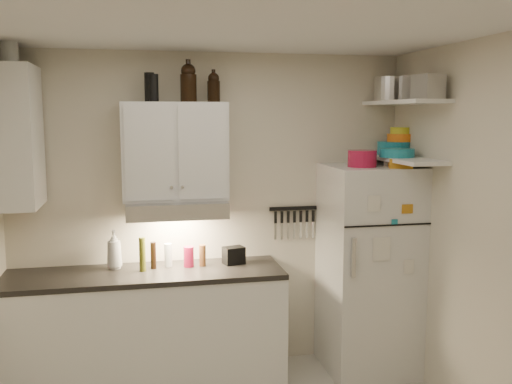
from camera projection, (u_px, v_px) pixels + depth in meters
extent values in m
cube|color=silver|center=(245.00, 20.00, 3.06)|extent=(3.20, 3.00, 0.02)
cube|color=beige|center=(211.00, 213.00, 4.70)|extent=(3.20, 0.02, 2.60)
cube|color=beige|center=(498.00, 244.00, 3.56)|extent=(0.02, 3.00, 2.60)
cube|color=white|center=(147.00, 332.00, 4.40)|extent=(2.10, 0.60, 0.88)
cube|color=black|center=(145.00, 274.00, 4.34)|extent=(2.10, 0.62, 0.04)
cube|color=white|center=(175.00, 151.00, 4.39)|extent=(0.80, 0.33, 0.75)
cube|color=white|center=(13.00, 137.00, 4.01)|extent=(0.33, 0.55, 1.00)
cube|color=silver|center=(176.00, 208.00, 4.39)|extent=(0.76, 0.46, 0.12)
cube|color=silver|center=(368.00, 269.00, 4.67)|extent=(0.70, 0.68, 1.70)
cube|color=white|center=(404.00, 102.00, 4.40)|extent=(0.30, 0.95, 0.03)
cube|color=white|center=(402.00, 159.00, 4.46)|extent=(0.30, 0.95, 0.03)
cube|color=black|center=(294.00, 208.00, 4.81)|extent=(0.42, 0.02, 0.03)
cylinder|color=#A41338|center=(362.00, 159.00, 4.45)|extent=(0.24, 0.24, 0.13)
cube|color=#BD7817|center=(400.00, 163.00, 4.39)|extent=(0.24, 0.27, 0.07)
cylinder|color=silver|center=(387.00, 161.00, 4.52)|extent=(0.07, 0.07, 0.09)
cylinder|color=silver|center=(391.00, 89.00, 4.70)|extent=(0.34, 0.34, 0.20)
cube|color=#AAAAAD|center=(413.00, 88.00, 4.30)|extent=(0.22, 0.21, 0.18)
cube|color=#AAAAAD|center=(428.00, 87.00, 4.03)|extent=(0.21, 0.21, 0.17)
cylinder|color=teal|center=(394.00, 148.00, 4.73)|extent=(0.27, 0.27, 0.11)
cylinder|color=orange|center=(400.00, 138.00, 4.72)|extent=(0.22, 0.22, 0.06)
cylinder|color=gold|center=(400.00, 131.00, 4.71)|extent=(0.17, 0.17, 0.05)
cylinder|color=teal|center=(397.00, 153.00, 4.45)|extent=(0.36, 0.36, 0.07)
cylinder|color=black|center=(149.00, 87.00, 4.29)|extent=(0.08, 0.08, 0.22)
cylinder|color=black|center=(154.00, 88.00, 4.26)|extent=(0.08, 0.08, 0.21)
cylinder|color=silver|center=(9.00, 52.00, 3.92)|extent=(0.16, 0.16, 0.17)
imported|color=white|center=(114.00, 247.00, 4.40)|extent=(0.15, 0.15, 0.34)
cylinder|color=brown|center=(203.00, 255.00, 4.49)|extent=(0.07, 0.07, 0.17)
cylinder|color=#535715|center=(142.00, 254.00, 4.33)|extent=(0.07, 0.07, 0.26)
cylinder|color=black|center=(153.00, 255.00, 4.41)|extent=(0.05, 0.05, 0.21)
cylinder|color=silver|center=(168.00, 255.00, 4.48)|extent=(0.08, 0.08, 0.18)
cylinder|color=#A41338|center=(189.00, 257.00, 4.47)|extent=(0.09, 0.09, 0.16)
cube|color=black|center=(234.00, 255.00, 4.56)|extent=(0.18, 0.15, 0.14)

